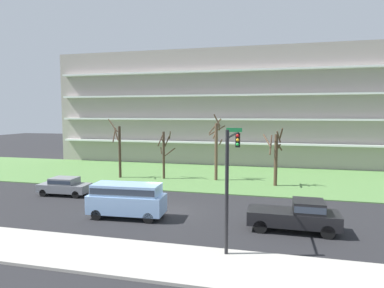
{
  "coord_description": "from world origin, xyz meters",
  "views": [
    {
      "loc": [
        7.31,
        -22.62,
        7.17
      ],
      "look_at": [
        0.33,
        6.0,
        4.43
      ],
      "focal_mm": 31.06,
      "sensor_mm": 36.0,
      "label": 1
    }
  ],
  "objects_px": {
    "tree_right": "(275,155)",
    "van_blue_near_left": "(127,198)",
    "tree_center": "(216,147)",
    "tree_far_left": "(119,149)",
    "tree_left": "(164,153)",
    "traffic_signal_mast": "(231,165)",
    "pickup_black_center_left": "(297,215)",
    "sedan_gray_center_right": "(64,185)"
  },
  "relations": [
    {
      "from": "tree_right",
      "to": "van_blue_near_left",
      "type": "distance_m",
      "value": 16.06
    },
    {
      "from": "tree_center",
      "to": "tree_far_left",
      "type": "bearing_deg",
      "value": -173.32
    },
    {
      "from": "van_blue_near_left",
      "to": "tree_left",
      "type": "bearing_deg",
      "value": 94.2
    },
    {
      "from": "tree_far_left",
      "to": "tree_center",
      "type": "relative_size",
      "value": 0.92
    },
    {
      "from": "tree_left",
      "to": "tree_center",
      "type": "xyz_separation_m",
      "value": [
        5.62,
        0.55,
        0.66
      ]
    },
    {
      "from": "tree_center",
      "to": "van_blue_near_left",
      "type": "height_order",
      "value": "tree_center"
    },
    {
      "from": "tree_far_left",
      "to": "traffic_signal_mast",
      "type": "height_order",
      "value": "tree_far_left"
    },
    {
      "from": "tree_right",
      "to": "pickup_black_center_left",
      "type": "xyz_separation_m",
      "value": [
        1.23,
        -12.51,
        -2.05
      ]
    },
    {
      "from": "tree_left",
      "to": "traffic_signal_mast",
      "type": "distance_m",
      "value": 18.69
    },
    {
      "from": "van_blue_near_left",
      "to": "traffic_signal_mast",
      "type": "relative_size",
      "value": 0.83
    },
    {
      "from": "traffic_signal_mast",
      "to": "tree_far_left",
      "type": "bearing_deg",
      "value": 132.64
    },
    {
      "from": "van_blue_near_left",
      "to": "traffic_signal_mast",
      "type": "bearing_deg",
      "value": -23.61
    },
    {
      "from": "tree_far_left",
      "to": "pickup_black_center_left",
      "type": "relative_size",
      "value": 1.21
    },
    {
      "from": "tree_far_left",
      "to": "sedan_gray_center_right",
      "type": "relative_size",
      "value": 1.46
    },
    {
      "from": "van_blue_near_left",
      "to": "pickup_black_center_left",
      "type": "relative_size",
      "value": 0.98
    },
    {
      "from": "sedan_gray_center_right",
      "to": "tree_right",
      "type": "bearing_deg",
      "value": -158.51
    },
    {
      "from": "tree_center",
      "to": "tree_left",
      "type": "bearing_deg",
      "value": -174.42
    },
    {
      "from": "tree_left",
      "to": "sedan_gray_center_right",
      "type": "relative_size",
      "value": 1.18
    },
    {
      "from": "tree_center",
      "to": "sedan_gray_center_right",
      "type": "bearing_deg",
      "value": -141.47
    },
    {
      "from": "van_blue_near_left",
      "to": "pickup_black_center_left",
      "type": "distance_m",
      "value": 11.18
    },
    {
      "from": "tree_far_left",
      "to": "tree_right",
      "type": "xyz_separation_m",
      "value": [
        16.7,
        -0.19,
        -0.19
      ]
    },
    {
      "from": "tree_center",
      "to": "sedan_gray_center_right",
      "type": "relative_size",
      "value": 1.58
    },
    {
      "from": "tree_far_left",
      "to": "traffic_signal_mast",
      "type": "xyz_separation_m",
      "value": [
        14.25,
        -15.48,
        1.11
      ]
    },
    {
      "from": "tree_left",
      "to": "van_blue_near_left",
      "type": "distance_m",
      "value": 13.59
    },
    {
      "from": "tree_left",
      "to": "van_blue_near_left",
      "type": "relative_size",
      "value": 0.99
    },
    {
      "from": "tree_left",
      "to": "tree_center",
      "type": "bearing_deg",
      "value": 5.58
    },
    {
      "from": "sedan_gray_center_right",
      "to": "traffic_signal_mast",
      "type": "distance_m",
      "value": 17.47
    },
    {
      "from": "tree_far_left",
      "to": "traffic_signal_mast",
      "type": "distance_m",
      "value": 21.07
    },
    {
      "from": "tree_right",
      "to": "sedan_gray_center_right",
      "type": "distance_m",
      "value": 19.76
    },
    {
      "from": "tree_far_left",
      "to": "tree_left",
      "type": "xyz_separation_m",
      "value": [
        5.01,
        0.7,
        -0.33
      ]
    },
    {
      "from": "tree_far_left",
      "to": "tree_right",
      "type": "bearing_deg",
      "value": -0.65
    },
    {
      "from": "tree_far_left",
      "to": "sedan_gray_center_right",
      "type": "height_order",
      "value": "tree_far_left"
    },
    {
      "from": "tree_right",
      "to": "sedan_gray_center_right",
      "type": "height_order",
      "value": "tree_right"
    },
    {
      "from": "van_blue_near_left",
      "to": "traffic_signal_mast",
      "type": "xyz_separation_m",
      "value": [
        7.49,
        -2.78,
        2.97
      ]
    },
    {
      "from": "tree_far_left",
      "to": "tree_right",
      "type": "relative_size",
      "value": 1.14
    },
    {
      "from": "tree_left",
      "to": "pickup_black_center_left",
      "type": "height_order",
      "value": "tree_left"
    },
    {
      "from": "pickup_black_center_left",
      "to": "sedan_gray_center_right",
      "type": "xyz_separation_m",
      "value": [
        -19.17,
        4.5,
        -0.14
      ]
    },
    {
      "from": "pickup_black_center_left",
      "to": "traffic_signal_mast",
      "type": "distance_m",
      "value": 5.7
    },
    {
      "from": "pickup_black_center_left",
      "to": "tree_left",
      "type": "bearing_deg",
      "value": 134.77
    },
    {
      "from": "van_blue_near_left",
      "to": "sedan_gray_center_right",
      "type": "bearing_deg",
      "value": 147.37
    },
    {
      "from": "sedan_gray_center_right",
      "to": "traffic_signal_mast",
      "type": "height_order",
      "value": "traffic_signal_mast"
    },
    {
      "from": "tree_right",
      "to": "van_blue_near_left",
      "type": "height_order",
      "value": "tree_right"
    }
  ]
}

